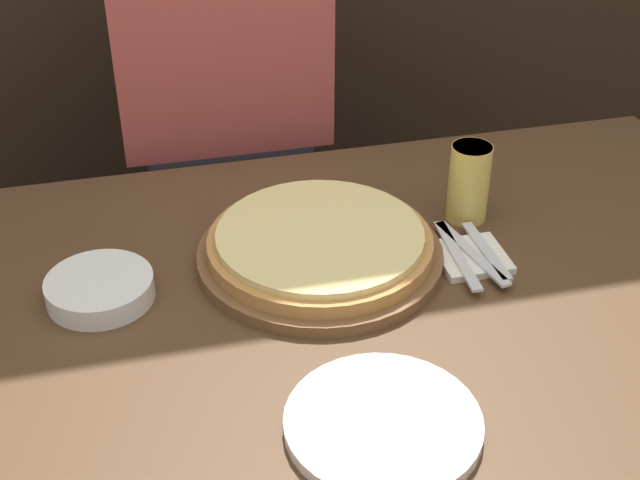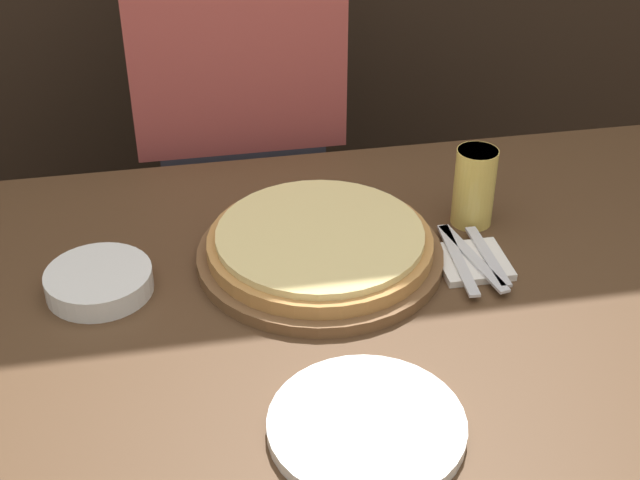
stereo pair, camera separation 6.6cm
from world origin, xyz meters
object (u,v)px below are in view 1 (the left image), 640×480
pizza_on_board (320,247)px  dinner_plate (383,424)px  side_bowl (100,289)px  diner_person (228,169)px  spoon (486,251)px  dinner_knife (472,253)px  fork (457,255)px  beer_glass (469,180)px

pizza_on_board → dinner_plate: size_ratio=1.57×
side_bowl → diner_person: 0.62m
pizza_on_board → side_bowl: size_ratio=2.42×
pizza_on_board → spoon: bearing=-12.2°
side_bowl → spoon: 0.61m
pizza_on_board → dinner_knife: bearing=-13.4°
side_bowl → fork: 0.56m
side_bowl → diner_person: diner_person is taller
diner_person → fork: bearing=-63.7°
beer_glass → spoon: bearing=-96.7°
diner_person → beer_glass: bearing=-52.4°
spoon → diner_person: 0.69m
side_bowl → fork: size_ratio=0.82×
beer_glass → side_bowl: beer_glass is taller
dinner_plate → dinner_knife: size_ratio=1.28×
side_bowl → diner_person: size_ratio=0.12×
fork → spoon: 0.05m
pizza_on_board → beer_glass: 0.29m
dinner_plate → fork: (0.22, 0.33, 0.01)m
pizza_on_board → fork: bearing=-14.9°
fork → spoon: size_ratio=1.18×
dinner_plate → fork: size_ratio=1.27×
pizza_on_board → spoon: size_ratio=2.35×
beer_glass → dinner_plate: beer_glass is taller
beer_glass → dinner_plate: (-0.29, -0.45, -0.07)m
spoon → fork: bearing=180.0°
pizza_on_board → dinner_plate: bearing=-91.8°
dinner_plate → dinner_knife: dinner_plate is taller
dinner_plate → diner_person: (-0.06, 0.91, -0.11)m
fork → spoon: same height
beer_glass → fork: size_ratio=0.69×
pizza_on_board → diner_person: 0.55m
diner_person → spoon: bearing=-59.9°
pizza_on_board → spoon: (0.26, -0.06, -0.01)m
pizza_on_board → side_bowl: bearing=-177.0°
dinner_plate → spoon: bearing=49.9°
pizza_on_board → dinner_knife: size_ratio=2.00×
dinner_plate → spoon: dinner_plate is taller
pizza_on_board → dinner_plate: 0.38m
fork → spoon: (0.05, -0.00, 0.00)m
pizza_on_board → dinner_knife: pizza_on_board is taller
fork → diner_person: size_ratio=0.15×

